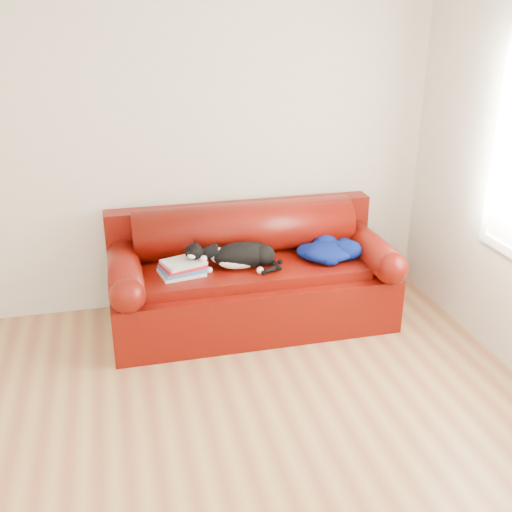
{
  "coord_description": "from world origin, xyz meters",
  "views": [
    {
      "loc": [
        -0.25,
        -2.51,
        2.28
      ],
      "look_at": [
        0.69,
        1.35,
        0.61
      ],
      "focal_mm": 42.0,
      "sensor_mm": 36.0,
      "label": 1
    }
  ],
  "objects_px": {
    "book_stack": "(182,268)",
    "blanket": "(329,250)",
    "sofa_base": "(252,294)",
    "cat": "(242,256)"
  },
  "relations": [
    {
      "from": "book_stack",
      "to": "blanket",
      "type": "xyz_separation_m",
      "value": [
        1.12,
        0.03,
        0.02
      ]
    },
    {
      "from": "sofa_base",
      "to": "book_stack",
      "type": "relative_size",
      "value": 6.17
    },
    {
      "from": "book_stack",
      "to": "blanket",
      "type": "relative_size",
      "value": 0.66
    },
    {
      "from": "blanket",
      "to": "cat",
      "type": "bearing_deg",
      "value": -179.07
    },
    {
      "from": "book_stack",
      "to": "cat",
      "type": "distance_m",
      "value": 0.44
    },
    {
      "from": "blanket",
      "to": "book_stack",
      "type": "bearing_deg",
      "value": -178.66
    },
    {
      "from": "sofa_base",
      "to": "blanket",
      "type": "bearing_deg",
      "value": -5.9
    },
    {
      "from": "book_stack",
      "to": "cat",
      "type": "relative_size",
      "value": 0.55
    },
    {
      "from": "sofa_base",
      "to": "blanket",
      "type": "relative_size",
      "value": 4.06
    },
    {
      "from": "cat",
      "to": "book_stack",
      "type": "bearing_deg",
      "value": -160.64
    }
  ]
}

